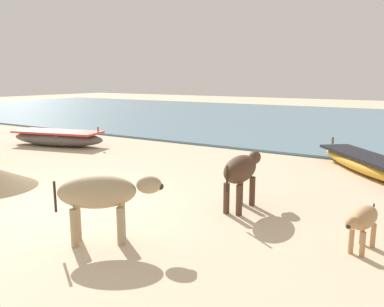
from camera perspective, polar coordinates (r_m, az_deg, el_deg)
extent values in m
plane|color=beige|center=(7.57, -19.17, -7.55)|extent=(80.00, 80.00, 0.00)
cube|color=slate|center=(22.38, 17.67, 4.53)|extent=(60.00, 20.00, 0.08)
ellipsoid|color=#5B5651|center=(14.40, -18.75, 2.09)|extent=(3.65, 1.87, 0.52)
cube|color=#CC3F33|center=(14.37, -18.80, 2.96)|extent=(3.24, 1.75, 0.07)
cube|color=olive|center=(14.23, -17.94, 2.62)|extent=(0.33, 0.90, 0.04)
cylinder|color=olive|center=(13.44, -13.37, 3.33)|extent=(0.06, 0.06, 0.20)
ellipsoid|color=gold|center=(10.59, 24.18, -1.54)|extent=(3.34, 3.70, 0.43)
cube|color=black|center=(10.55, 24.26, -0.58)|extent=(3.01, 3.31, 0.07)
cube|color=olive|center=(10.82, 23.37, -0.59)|extent=(0.64, 0.57, 0.04)
cylinder|color=olive|center=(12.15, 19.60, 1.78)|extent=(0.06, 0.06, 0.20)
ellipsoid|color=tan|center=(5.71, -13.50, -5.39)|extent=(1.12, 1.02, 0.48)
ellipsoid|color=tan|center=(5.64, -6.21, -4.51)|extent=(0.41, 0.39, 0.26)
sphere|color=#2D2119|center=(5.65, -4.59, -4.76)|extent=(0.14, 0.14, 0.10)
cylinder|color=tan|center=(5.94, -10.08, -9.43)|extent=(0.11, 0.11, 0.54)
cylinder|color=tan|center=(5.71, -10.22, -10.25)|extent=(0.11, 0.11, 0.54)
cylinder|color=tan|center=(6.01, -16.19, -9.44)|extent=(0.11, 0.11, 0.54)
cylinder|color=tan|center=(5.79, -16.59, -10.25)|extent=(0.11, 0.11, 0.54)
cylinder|color=#2D2119|center=(5.82, -19.12, -5.89)|extent=(0.04, 0.04, 0.45)
ellipsoid|color=tan|center=(5.86, 23.54, -8.45)|extent=(0.39, 0.72, 0.30)
ellipsoid|color=tan|center=(5.43, 21.97, -9.26)|extent=(0.17, 0.24, 0.16)
sphere|color=#2D2119|center=(5.35, 21.57, -9.76)|extent=(0.07, 0.07, 0.06)
cylinder|color=tan|center=(5.76, 23.35, -11.92)|extent=(0.07, 0.07, 0.34)
cylinder|color=tan|center=(5.80, 21.94, -11.64)|extent=(0.07, 0.07, 0.34)
cylinder|color=tan|center=(6.11, 24.62, -10.70)|extent=(0.07, 0.07, 0.34)
cylinder|color=tan|center=(6.16, 23.29, -10.44)|extent=(0.07, 0.07, 0.34)
cylinder|color=#2D2119|center=(6.19, 24.63, -7.81)|extent=(0.02, 0.02, 0.28)
ellipsoid|color=#4C3323|center=(7.00, 6.97, -2.23)|extent=(0.50, 1.10, 0.47)
ellipsoid|color=#4C3323|center=(7.64, 9.01, -0.58)|extent=(0.24, 0.37, 0.25)
sphere|color=#2D2119|center=(7.79, 9.40, -0.59)|extent=(0.10, 0.10, 0.10)
cylinder|color=#4C3323|center=(7.44, 6.96, -5.16)|extent=(0.11, 0.11, 0.54)
cylinder|color=#4C3323|center=(7.36, 8.66, -5.39)|extent=(0.11, 0.11, 0.54)
cylinder|color=#4C3323|center=(6.89, 4.98, -6.45)|extent=(0.11, 0.11, 0.54)
cylinder|color=#4C3323|center=(6.80, 6.80, -6.71)|extent=(0.11, 0.11, 0.54)
cylinder|color=#2D2119|center=(6.50, 5.06, -3.65)|extent=(0.04, 0.04, 0.44)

